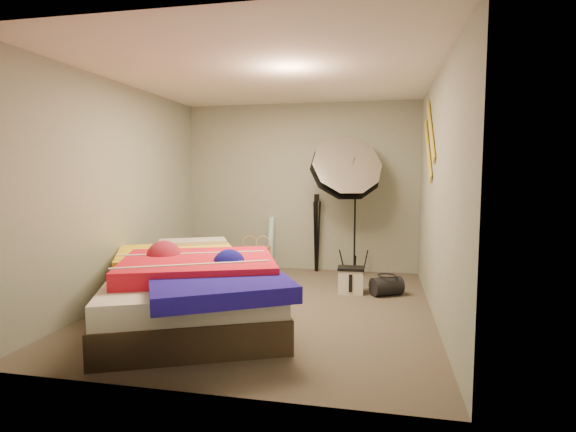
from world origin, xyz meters
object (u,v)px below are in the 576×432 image
(camera_case, at_px, (351,281))
(photo_umbrella, at_px, (345,171))
(wrapping_roll, at_px, (270,243))
(tote_bag, at_px, (257,261))
(duffel_bag, at_px, (387,286))
(bed, at_px, (194,286))
(camera_tripod, at_px, (317,227))

(camera_case, relative_size, photo_umbrella, 0.14)
(camera_case, bearing_deg, wrapping_roll, 136.18)
(tote_bag, xyz_separation_m, photo_umbrella, (1.25, 0.09, 1.29))
(duffel_bag, bearing_deg, camera_case, 149.32)
(tote_bag, relative_size, camera_case, 1.42)
(tote_bag, bearing_deg, bed, -105.56)
(bed, bearing_deg, wrapping_roll, 85.70)
(camera_case, bearing_deg, photo_umbrella, 98.22)
(bed, relative_size, camera_tripod, 2.34)
(photo_umbrella, bearing_deg, bed, -122.50)
(wrapping_roll, bearing_deg, tote_bag, -101.99)
(tote_bag, xyz_separation_m, bed, (-0.09, -2.01, 0.12))
(wrapping_roll, height_order, photo_umbrella, photo_umbrella)
(duffel_bag, bearing_deg, photo_umbrella, 96.26)
(camera_tripod, bearing_deg, bed, -110.30)
(photo_umbrella, bearing_deg, duffel_bag, -54.88)
(wrapping_roll, distance_m, camera_case, 1.76)
(wrapping_roll, bearing_deg, bed, -94.30)
(tote_bag, xyz_separation_m, camera_tripod, (0.81, 0.42, 0.45))
(tote_bag, height_order, camera_case, tote_bag)
(bed, height_order, photo_umbrella, photo_umbrella)
(duffel_bag, distance_m, bed, 2.32)
(bed, bearing_deg, photo_umbrella, 57.50)
(camera_tripod, bearing_deg, tote_bag, -152.56)
(bed, bearing_deg, tote_bag, 87.45)
(tote_bag, distance_m, photo_umbrella, 1.80)
(bed, bearing_deg, camera_tripod, 69.70)
(wrapping_roll, bearing_deg, camera_case, -41.74)
(camera_case, xyz_separation_m, duffel_bag, (0.43, -0.01, -0.04))
(wrapping_roll, xyz_separation_m, camera_case, (1.30, -1.16, -0.25))
(camera_case, bearing_deg, bed, -140.93)
(tote_bag, height_order, photo_umbrella, photo_umbrella)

